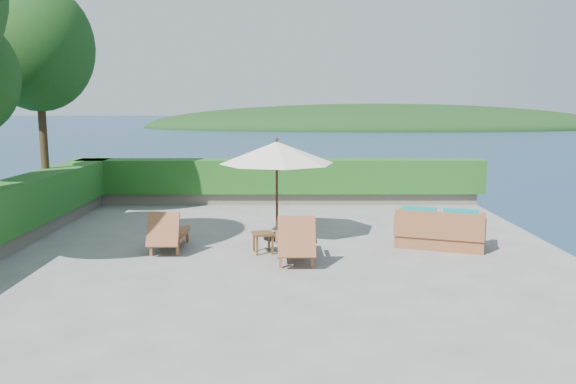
{
  "coord_description": "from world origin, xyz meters",
  "views": [
    {
      "loc": [
        0.26,
        -11.3,
        2.99
      ],
      "look_at": [
        0.3,
        0.8,
        1.1
      ],
      "focal_mm": 35.0,
      "sensor_mm": 36.0,
      "label": 1
    }
  ],
  "objects_px": {
    "lounge_left": "(168,233)",
    "lounge_right": "(296,241)",
    "side_table": "(263,236)",
    "wicker_loveseat": "(440,231)",
    "patio_umbrella": "(277,154)"
  },
  "relations": [
    {
      "from": "wicker_loveseat",
      "to": "patio_umbrella",
      "type": "bearing_deg",
      "value": -173.93
    },
    {
      "from": "lounge_right",
      "to": "side_table",
      "type": "relative_size",
      "value": 3.44
    },
    {
      "from": "lounge_left",
      "to": "patio_umbrella",
      "type": "bearing_deg",
      "value": 24.08
    },
    {
      "from": "lounge_left",
      "to": "side_table",
      "type": "distance_m",
      "value": 1.98
    },
    {
      "from": "patio_umbrella",
      "to": "side_table",
      "type": "height_order",
      "value": "patio_umbrella"
    },
    {
      "from": "lounge_left",
      "to": "side_table",
      "type": "xyz_separation_m",
      "value": [
        1.97,
        -0.21,
        -0.02
      ]
    },
    {
      "from": "patio_umbrella",
      "to": "lounge_right",
      "type": "height_order",
      "value": "patio_umbrella"
    },
    {
      "from": "patio_umbrella",
      "to": "side_table",
      "type": "xyz_separation_m",
      "value": [
        -0.26,
        -1.22,
        -1.57
      ]
    },
    {
      "from": "lounge_left",
      "to": "lounge_right",
      "type": "distance_m",
      "value": 2.74
    },
    {
      "from": "wicker_loveseat",
      "to": "lounge_left",
      "type": "bearing_deg",
      "value": -158.88
    },
    {
      "from": "lounge_left",
      "to": "wicker_loveseat",
      "type": "relative_size",
      "value": 0.76
    },
    {
      "from": "side_table",
      "to": "wicker_loveseat",
      "type": "bearing_deg",
      "value": 6.96
    },
    {
      "from": "lounge_left",
      "to": "lounge_right",
      "type": "relative_size",
      "value": 0.9
    },
    {
      "from": "side_table",
      "to": "wicker_loveseat",
      "type": "height_order",
      "value": "wicker_loveseat"
    },
    {
      "from": "patio_umbrella",
      "to": "lounge_right",
      "type": "bearing_deg",
      "value": -77.91
    }
  ]
}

